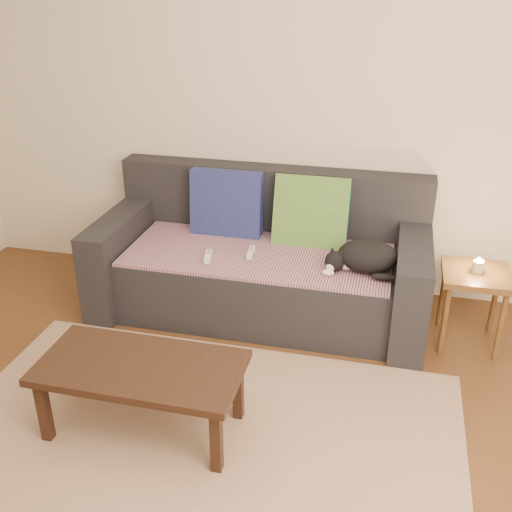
# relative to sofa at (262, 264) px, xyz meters

# --- Properties ---
(ground) EXTENTS (4.50, 4.50, 0.00)m
(ground) POSITION_rel_sofa_xyz_m (0.00, -1.57, -0.31)
(ground) COLOR brown
(ground) RESTS_ON ground
(back_wall) EXTENTS (4.50, 0.04, 2.60)m
(back_wall) POSITION_rel_sofa_xyz_m (0.00, 0.43, 0.99)
(back_wall) COLOR beige
(back_wall) RESTS_ON ground
(sofa) EXTENTS (2.10, 0.94, 0.87)m
(sofa) POSITION_rel_sofa_xyz_m (0.00, 0.00, 0.00)
(sofa) COLOR #232328
(sofa) RESTS_ON ground
(throw_blanket) EXTENTS (1.66, 0.74, 0.02)m
(throw_blanket) POSITION_rel_sofa_xyz_m (0.00, -0.09, 0.12)
(throw_blanket) COLOR #41274A
(throw_blanket) RESTS_ON sofa
(cushion_navy) EXTENTS (0.48, 0.17, 0.49)m
(cushion_navy) POSITION_rel_sofa_xyz_m (-0.28, 0.17, 0.32)
(cushion_navy) COLOR #111B4C
(cushion_navy) RESTS_ON throw_blanket
(cushion_green) EXTENTS (0.48, 0.25, 0.50)m
(cushion_green) POSITION_rel_sofa_xyz_m (0.29, 0.17, 0.32)
(cushion_green) COLOR #0B4743
(cushion_green) RESTS_ON throw_blanket
(cat) EXTENTS (0.47, 0.36, 0.19)m
(cat) POSITION_rel_sofa_xyz_m (0.66, -0.19, 0.22)
(cat) COLOR black
(cat) RESTS_ON throw_blanket
(wii_remote_a) EXTENTS (0.06, 0.15, 0.03)m
(wii_remote_a) POSITION_rel_sofa_xyz_m (-0.28, -0.26, 0.15)
(wii_remote_a) COLOR white
(wii_remote_a) RESTS_ON throw_blanket
(wii_remote_b) EXTENTS (0.05, 0.15, 0.03)m
(wii_remote_b) POSITION_rel_sofa_xyz_m (-0.04, -0.14, 0.15)
(wii_remote_b) COLOR white
(wii_remote_b) RESTS_ON throw_blanket
(side_table) EXTENTS (0.38, 0.38, 0.48)m
(side_table) POSITION_rel_sofa_xyz_m (1.30, -0.13, 0.09)
(side_table) COLOR brown
(side_table) RESTS_ON ground
(candle) EXTENTS (0.06, 0.06, 0.09)m
(candle) POSITION_rel_sofa_xyz_m (1.30, -0.13, 0.21)
(candle) COLOR beige
(candle) RESTS_ON side_table
(rug) EXTENTS (2.50, 1.80, 0.01)m
(rug) POSITION_rel_sofa_xyz_m (0.00, -1.42, -0.30)
(rug) COLOR #A2816F
(rug) RESTS_ON ground
(coffee_table) EXTENTS (0.96, 0.48, 0.39)m
(coffee_table) POSITION_rel_sofa_xyz_m (-0.28, -1.31, 0.03)
(coffee_table) COLOR #311C13
(coffee_table) RESTS_ON rug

